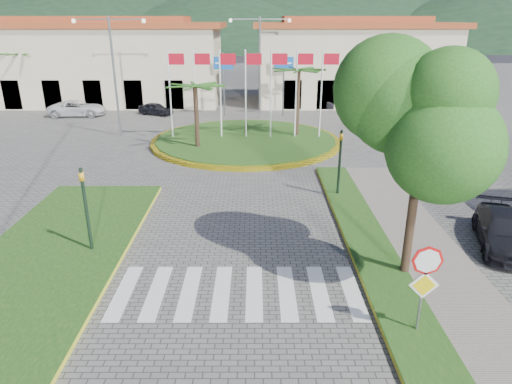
{
  "coord_description": "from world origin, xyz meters",
  "views": [
    {
      "loc": [
        0.63,
        -7.97,
        7.86
      ],
      "look_at": [
        0.66,
        8.0,
        1.76
      ],
      "focal_mm": 32.0,
      "sensor_mm": 36.0,
      "label": 1
    }
  ],
  "objects_px": {
    "stop_sign": "(425,276)",
    "car_dark_b": "(316,102)",
    "car_side_right": "(504,231)",
    "roundabout_island": "(246,140)",
    "deciduous_tree": "(425,118)",
    "car_dark_a": "(156,109)",
    "white_van": "(77,108)"
  },
  "relations": [
    {
      "from": "car_dark_a",
      "to": "car_side_right",
      "type": "distance_m",
      "value": 30.22
    },
    {
      "from": "white_van",
      "to": "car_side_right",
      "type": "distance_m",
      "value": 34.15
    },
    {
      "from": "stop_sign",
      "to": "car_side_right",
      "type": "distance_m",
      "value": 7.06
    },
    {
      "from": "car_side_right",
      "to": "roundabout_island",
      "type": "bearing_deg",
      "value": 139.5
    },
    {
      "from": "deciduous_tree",
      "to": "car_dark_b",
      "type": "height_order",
      "value": "deciduous_tree"
    },
    {
      "from": "roundabout_island",
      "to": "stop_sign",
      "type": "xyz_separation_m",
      "value": [
        4.9,
        -20.04,
        1.61
      ]
    },
    {
      "from": "stop_sign",
      "to": "car_side_right",
      "type": "xyz_separation_m",
      "value": [
        4.8,
        5.04,
        -1.18
      ]
    },
    {
      "from": "car_dark_a",
      "to": "stop_sign",
      "type": "bearing_deg",
      "value": -132.36
    },
    {
      "from": "car_dark_a",
      "to": "roundabout_island",
      "type": "bearing_deg",
      "value": -115.82
    },
    {
      "from": "white_van",
      "to": "car_dark_b",
      "type": "distance_m",
      "value": 21.1
    },
    {
      "from": "roundabout_island",
      "to": "stop_sign",
      "type": "distance_m",
      "value": 20.69
    },
    {
      "from": "roundabout_island",
      "to": "car_dark_a",
      "type": "xyz_separation_m",
      "value": [
        -8.0,
        9.49,
        0.35
      ]
    },
    {
      "from": "white_van",
      "to": "car_dark_a",
      "type": "height_order",
      "value": "white_van"
    },
    {
      "from": "deciduous_tree",
      "to": "car_dark_a",
      "type": "height_order",
      "value": "deciduous_tree"
    },
    {
      "from": "roundabout_island",
      "to": "car_side_right",
      "type": "distance_m",
      "value": 17.87
    },
    {
      "from": "car_dark_b",
      "to": "car_side_right",
      "type": "bearing_deg",
      "value": -155.93
    },
    {
      "from": "roundabout_island",
      "to": "deciduous_tree",
      "type": "height_order",
      "value": "deciduous_tree"
    },
    {
      "from": "roundabout_island",
      "to": "car_side_right",
      "type": "relative_size",
      "value": 2.99
    },
    {
      "from": "car_dark_a",
      "to": "car_side_right",
      "type": "bearing_deg",
      "value": -120.11
    },
    {
      "from": "stop_sign",
      "to": "car_dark_b",
      "type": "xyz_separation_m",
      "value": [
        1.34,
        32.45,
        -1.21
      ]
    },
    {
      "from": "roundabout_island",
      "to": "stop_sign",
      "type": "relative_size",
      "value": 4.79
    },
    {
      "from": "stop_sign",
      "to": "car_side_right",
      "type": "relative_size",
      "value": 0.62
    },
    {
      "from": "stop_sign",
      "to": "car_dark_b",
      "type": "bearing_deg",
      "value": 87.64
    },
    {
      "from": "car_dark_b",
      "to": "stop_sign",
      "type": "bearing_deg",
      "value": -165.49
    },
    {
      "from": "stop_sign",
      "to": "car_dark_b",
      "type": "distance_m",
      "value": 32.5
    },
    {
      "from": "roundabout_island",
      "to": "stop_sign",
      "type": "bearing_deg",
      "value": -76.27
    },
    {
      "from": "white_van",
      "to": "car_side_right",
      "type": "height_order",
      "value": "white_van"
    },
    {
      "from": "deciduous_tree",
      "to": "white_van",
      "type": "relative_size",
      "value": 1.45
    },
    {
      "from": "deciduous_tree",
      "to": "car_dark_a",
      "type": "xyz_separation_m",
      "value": [
        -13.5,
        26.49,
        -4.65
      ]
    },
    {
      "from": "deciduous_tree",
      "to": "white_van",
      "type": "height_order",
      "value": "deciduous_tree"
    },
    {
      "from": "stop_sign",
      "to": "white_van",
      "type": "relative_size",
      "value": 0.57
    },
    {
      "from": "car_dark_a",
      "to": "car_side_right",
      "type": "relative_size",
      "value": 0.73
    }
  ]
}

